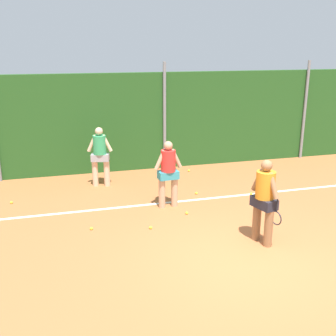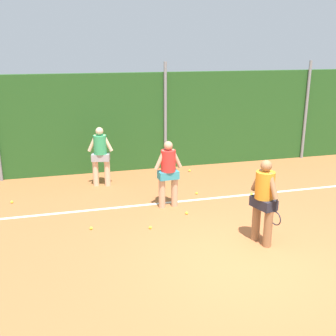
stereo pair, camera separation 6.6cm
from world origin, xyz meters
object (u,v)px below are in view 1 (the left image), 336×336
Objects in this scene: player_backcourt_far at (100,153)px; tennis_ball_6 at (151,228)px; player_midcourt at (168,171)px; tennis_ball_3 at (11,202)px; tennis_ball_1 at (189,171)px; tennis_ball_4 at (251,194)px; tennis_ball_2 at (196,193)px; tennis_ball_10 at (175,184)px; tennis_ball_5 at (91,228)px; tennis_ball_9 at (187,213)px; player_foreground_near at (265,198)px; tennis_ball_7 at (255,183)px.

player_backcourt_far is 25.52× the size of tennis_ball_6.
player_midcourt is 4.06m from tennis_ball_3.
tennis_ball_1 is 2.62m from tennis_ball_4.
tennis_ball_2 and tennis_ball_10 have the same top height.
tennis_ball_5 and tennis_ball_9 have the same top height.
tennis_ball_3 is 1.00× the size of tennis_ball_4.
player_foreground_near is 5.04m from tennis_ball_1.
tennis_ball_3 and tennis_ball_6 have the same top height.
tennis_ball_2 is 1.00× the size of tennis_ball_10.
tennis_ball_4 is at bearing 20.64° from tennis_ball_9.
player_midcourt is 25.14× the size of tennis_ball_1.
player_midcourt is 25.14× the size of tennis_ball_9.
tennis_ball_6 is at bearing -156.48° from tennis_ball_4.
player_backcourt_far is 3.04m from tennis_ball_5.
tennis_ball_9 is 1.00× the size of tennis_ball_10.
player_foreground_near is 1.03× the size of player_backcourt_far.
tennis_ball_4 is 4.42m from tennis_ball_5.
player_backcourt_far reaches higher than tennis_ball_5.
player_foreground_near is at bearing -24.39° from tennis_ball_5.
tennis_ball_7 and tennis_ball_10 have the same top height.
player_foreground_near is 3.80m from tennis_ball_7.
tennis_ball_2 is at bearing 61.54° from tennis_ball_9.
player_midcourt is 25.14× the size of tennis_ball_3.
tennis_ball_1 and tennis_ball_4 have the same top height.
tennis_ball_4 is (0.95, -2.43, 0.00)m from tennis_ball_1.
player_midcourt is at bearing -146.42° from tennis_ball_2.
player_midcourt is 25.14× the size of tennis_ball_6.
tennis_ball_5 and tennis_ball_6 have the same top height.
tennis_ball_10 is (2.57, 2.35, 0.00)m from tennis_ball_5.
tennis_ball_7 and tennis_ball_9 have the same top height.
tennis_ball_1 is (0.07, 4.96, -0.94)m from player_foreground_near.
tennis_ball_4 and tennis_ball_9 have the same top height.
tennis_ball_3 is 3.86m from tennis_ball_6.
player_backcourt_far is at bearing 150.07° from tennis_ball_2.
tennis_ball_9 is at bearing 29.03° from tennis_ball_6.
player_foreground_near is 3.71m from tennis_ball_5.
tennis_ball_9 is at bearing -148.37° from tennis_ball_7.
player_foreground_near is 3.13m from tennis_ball_2.
tennis_ball_9 is (1.72, -2.58, -0.91)m from player_backcourt_far.
tennis_ball_6 is at bearing -133.17° from tennis_ball_2.
player_backcourt_far reaches higher than tennis_ball_9.
tennis_ball_2 is 1.38m from tennis_ball_9.
player_midcourt reaches higher than tennis_ball_5.
tennis_ball_5 is at bearing -166.42° from tennis_ball_4.
tennis_ball_5 is at bearing 166.89° from tennis_ball_6.
tennis_ball_3 is at bearing -176.21° from tennis_ball_10.
tennis_ball_9 is at bearing -159.36° from tennis_ball_4.
player_midcourt is (-1.32, 2.33, -0.04)m from player_foreground_near.
tennis_ball_4 is at bearing 142.31° from player_foreground_near.
tennis_ball_3 and tennis_ball_4 have the same top height.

